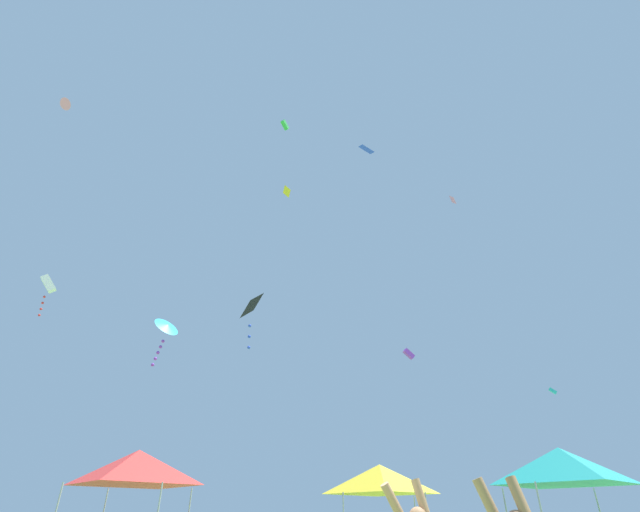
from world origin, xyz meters
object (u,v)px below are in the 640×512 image
(canopy_tent_yellow, at_px, (380,479))
(kite_black_diamond, at_px, (250,307))
(kite_pink_diamond, at_px, (454,200))
(kite_cyan_delta, at_px, (167,327))
(kite_purple_box, at_px, (409,354))
(kite_blue_diamond, at_px, (367,149))
(kite_white_box, at_px, (48,285))
(kite_yellow_diamond, at_px, (287,192))
(kite_green_box, at_px, (285,125))
(kite_pink_delta, at_px, (66,104))
(canopy_tent_red, at_px, (136,467))
(canopy_tent_teal, at_px, (562,466))
(kite_cyan_box, at_px, (553,391))

(canopy_tent_yellow, distance_m, kite_black_diamond, 11.72)
(kite_black_diamond, relative_size, kite_pink_diamond, 4.06)
(kite_cyan_delta, xyz_separation_m, kite_purple_box, (12.77, 16.20, 3.89))
(kite_blue_diamond, relative_size, kite_pink_diamond, 1.70)
(kite_white_box, relative_size, kite_yellow_diamond, 3.28)
(kite_green_box, xyz_separation_m, kite_pink_delta, (-13.71, -1.50, 0.91))
(kite_blue_diamond, xyz_separation_m, kite_black_diamond, (-7.39, -0.71, -12.55))
(kite_yellow_diamond, bearing_deg, canopy_tent_red, -100.45)
(canopy_tent_teal, bearing_deg, kite_pink_diamond, 77.88)
(kite_pink_delta, bearing_deg, kite_green_box, 6.25)
(canopy_tent_teal, xyz_separation_m, kite_purple_box, (-1.70, 18.03, 9.56))
(kite_white_box, xyz_separation_m, kite_cyan_delta, (10.36, -6.03, -5.28))
(kite_pink_delta, bearing_deg, kite_white_box, 100.25)
(canopy_tent_teal, bearing_deg, canopy_tent_red, 176.42)
(canopy_tent_red, bearing_deg, kite_yellow_diamond, 79.55)
(kite_pink_delta, distance_m, kite_purple_box, 29.30)
(canopy_tent_yellow, height_order, kite_cyan_box, kite_cyan_box)
(kite_pink_delta, bearing_deg, canopy_tent_teal, -6.74)
(kite_cyan_delta, bearing_deg, canopy_tent_teal, -7.21)
(kite_yellow_diamond, bearing_deg, canopy_tent_teal, -54.53)
(kite_cyan_delta, bearing_deg, canopy_tent_red, -77.50)
(kite_pink_delta, height_order, kite_pink_diamond, kite_pink_diamond)
(canopy_tent_yellow, height_order, canopy_tent_red, canopy_tent_red)
(kite_cyan_delta, relative_size, kite_pink_diamond, 3.09)
(canopy_tent_yellow, xyz_separation_m, kite_cyan_box, (14.90, 15.98, 7.18))
(canopy_tent_teal, distance_m, kite_yellow_diamond, 31.22)
(kite_green_box, bearing_deg, kite_cyan_box, 38.64)
(canopy_tent_red, bearing_deg, canopy_tent_yellow, 19.58)
(canopy_tent_red, bearing_deg, kite_cyan_delta, 102.50)
(canopy_tent_yellow, relative_size, kite_cyan_box, 5.75)
(canopy_tent_teal, relative_size, kite_pink_delta, 3.98)
(kite_green_box, distance_m, kite_cyan_delta, 15.37)
(canopy_tent_red, xyz_separation_m, kite_pink_diamond, (18.12, 17.08, 24.08))
(kite_white_box, relative_size, kite_cyan_box, 4.16)
(kite_black_diamond, height_order, kite_purple_box, kite_purple_box)
(canopy_tent_yellow, xyz_separation_m, kite_pink_delta, (-18.38, -1.17, 21.21))
(canopy_tent_yellow, distance_m, kite_pink_diamond, 29.54)
(kite_yellow_diamond, height_order, kite_cyan_box, kite_yellow_diamond)
(kite_pink_delta, distance_m, kite_cyan_box, 39.98)
(canopy_tent_red, bearing_deg, kite_blue_diamond, 37.07)
(kite_blue_diamond, bearing_deg, kite_black_diamond, -174.53)
(canopy_tent_teal, height_order, kite_pink_diamond, kite_pink_diamond)
(kite_cyan_box, bearing_deg, kite_cyan_delta, -142.72)
(canopy_tent_red, distance_m, kite_yellow_diamond, 28.60)
(kite_pink_diamond, relative_size, kite_cyan_box, 1.22)
(canopy_tent_teal, height_order, canopy_tent_yellow, canopy_tent_teal)
(canopy_tent_teal, relative_size, canopy_tent_red, 0.97)
(canopy_tent_red, height_order, kite_pink_diamond, kite_pink_diamond)
(kite_cyan_delta, bearing_deg, kite_cyan_box, 37.28)
(canopy_tent_teal, height_order, kite_yellow_diamond, kite_yellow_diamond)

